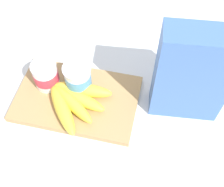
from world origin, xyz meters
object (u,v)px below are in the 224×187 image
object	(u,v)px
cutting_board	(77,99)
cereal_box	(192,76)
banana_bunch	(73,99)
yogurt_cup_front	(46,75)
yogurt_cup_back	(77,78)

from	to	relation	value
cutting_board	cereal_box	size ratio (longest dim) A/B	1.20
cutting_board	banana_bunch	distance (m)	0.04
yogurt_cup_front	cereal_box	bearing A→B (deg)	2.98
yogurt_cup_back	banana_bunch	world-z (taller)	yogurt_cup_back
cutting_board	banana_bunch	size ratio (longest dim) A/B	1.85
cutting_board	yogurt_cup_front	world-z (taller)	yogurt_cup_front
yogurt_cup_back	cutting_board	bearing A→B (deg)	-85.17
cutting_board	banana_bunch	bearing A→B (deg)	-91.95
yogurt_cup_front	banana_bunch	size ratio (longest dim) A/B	0.45
cutting_board	cereal_box	distance (m)	0.33
banana_bunch	yogurt_cup_front	bearing A→B (deg)	152.81
yogurt_cup_front	banana_bunch	world-z (taller)	yogurt_cup_front
cutting_board	yogurt_cup_back	xyz separation A→B (m)	(-0.00, 0.03, 0.06)
yogurt_cup_back	cereal_box	bearing A→B (deg)	3.01
yogurt_cup_back	banana_bunch	bearing A→B (deg)	-88.03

